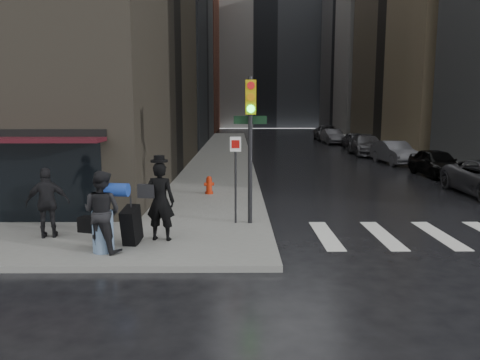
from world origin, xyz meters
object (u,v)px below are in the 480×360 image
object	(u,v)px
man_overcoat	(154,205)
parked_car_3	(366,145)
parked_car_4	(356,140)
man_jeans	(102,211)
parked_car_2	(394,152)
parked_car_6	(328,133)
man_greycoat	(48,203)
fire_hydrant	(209,186)
traffic_light	(249,130)
parked_car_5	(332,136)
parked_car_1	(436,163)

from	to	relation	value
man_overcoat	parked_car_3	bearing A→B (deg)	-108.96
parked_car_3	parked_car_4	bearing A→B (deg)	86.14
parked_car_3	man_jeans	bearing A→B (deg)	-115.07
man_overcoat	parked_car_2	bearing A→B (deg)	-116.27
parked_car_4	parked_car_6	bearing A→B (deg)	87.03
parked_car_4	parked_car_2	bearing A→B (deg)	-96.56
parked_car_4	parked_car_6	xyz separation A→B (m)	(-0.32, 11.27, 0.09)
man_greycoat	man_jeans	bearing A→B (deg)	130.85
man_jeans	fire_hydrant	bearing A→B (deg)	-87.38
parked_car_3	traffic_light	bearing A→B (deg)	-110.61
fire_hydrant	parked_car_3	world-z (taller)	parked_car_3
man_jeans	parked_car_4	xyz separation A→B (m)	(13.68, 30.28, -0.41)
parked_car_4	fire_hydrant	bearing A→B (deg)	-121.69
traffic_light	parked_car_6	size ratio (longest dim) A/B	0.73
parked_car_3	parked_car_6	bearing A→B (deg)	91.64
traffic_light	parked_car_5	bearing A→B (deg)	73.95
man_greycoat	parked_car_2	xyz separation A→B (m)	(15.08, 17.73, -0.35)
parked_car_5	parked_car_1	bearing A→B (deg)	-89.37
parked_car_3	parked_car_5	distance (m)	11.28
man_greycoat	parked_car_4	world-z (taller)	man_greycoat
parked_car_3	parked_car_2	bearing A→B (deg)	-84.49
parked_car_3	parked_car_4	distance (m)	5.68
man_jeans	parked_car_6	bearing A→B (deg)	-89.97
fire_hydrant	parked_car_3	xyz separation A→B (m)	(10.96, 17.04, 0.30)
parked_car_6	parked_car_3	bearing A→B (deg)	-87.65
man_jeans	parked_car_4	distance (m)	33.23
traffic_light	parked_car_5	size ratio (longest dim) A/B	0.95
man_overcoat	parked_car_5	size ratio (longest dim) A/B	0.50
parked_car_4	parked_car_1	bearing A→B (deg)	-94.87
parked_car_2	parked_car_4	xyz separation A→B (m)	(0.39, 11.27, -0.00)
traffic_light	parked_car_6	distance (m)	40.13
man_jeans	parked_car_6	size ratio (longest dim) A/B	0.33
parked_car_2	parked_car_6	distance (m)	22.55
fire_hydrant	parked_car_2	size ratio (longest dim) A/B	0.16
traffic_light	parked_car_1	distance (m)	14.82
man_overcoat	man_jeans	distance (m)	1.41
man_overcoat	parked_car_3	size ratio (longest dim) A/B	0.42
parked_car_2	man_jeans	bearing A→B (deg)	-130.63
parked_car_2	parked_car_4	world-z (taller)	parked_car_2
man_overcoat	man_jeans	xyz separation A→B (m)	(-1.07, -0.92, 0.03)
traffic_light	parked_car_6	world-z (taller)	traffic_light
fire_hydrant	parked_car_6	xyz separation A→B (m)	(11.30, 33.95, 0.34)
man_jeans	parked_car_1	world-z (taller)	man_jeans
traffic_light	parked_car_2	world-z (taller)	traffic_light
parked_car_6	man_jeans	bearing A→B (deg)	-104.33
parked_car_4	parked_car_5	world-z (taller)	parked_car_5
man_greycoat	parked_car_6	bearing A→B (deg)	-124.33
man_overcoat	parked_car_3	xyz separation A→B (m)	(11.96, 23.72, -0.33)
man_greycoat	parked_car_1	xyz separation A→B (m)	(15.38, 12.09, -0.37)
man_overcoat	fire_hydrant	world-z (taller)	man_overcoat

